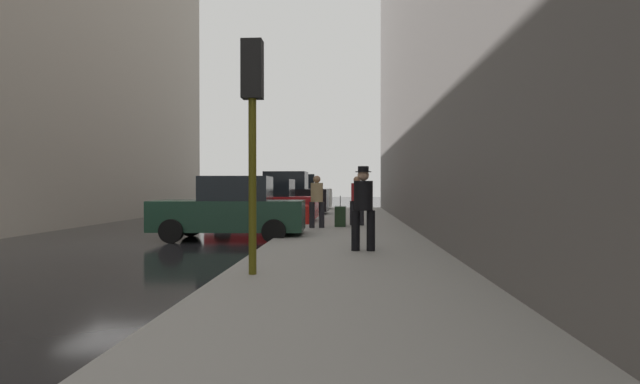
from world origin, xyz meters
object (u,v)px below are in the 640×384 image
object	(u,v)px
pedestrian_in_red_jacket	(357,198)
parked_dark_green_sedan	(231,210)
traffic_light	(252,105)
rolling_suitcase	(340,216)
parked_red_hatchback	(265,203)
parked_black_suv	(283,196)
parked_white_van	(295,194)
pedestrian_in_tan_coat	(317,199)
parked_gray_coupe	(304,195)
fire_hydrant	(307,215)
pedestrian_with_fedora	(363,204)

from	to	relation	value
pedestrian_in_red_jacket	parked_dark_green_sedan	bearing A→B (deg)	-135.36
traffic_light	rolling_suitcase	bearing A→B (deg)	82.80
rolling_suitcase	pedestrian_in_red_jacket	bearing A→B (deg)	44.60
pedestrian_in_red_jacket	traffic_light	bearing A→B (deg)	-100.04
parked_dark_green_sedan	parked_red_hatchback	world-z (taller)	same
parked_dark_green_sedan	parked_black_suv	size ratio (longest dim) A/B	0.92
parked_white_van	pedestrian_in_red_jacket	size ratio (longest dim) A/B	2.73
parked_black_suv	rolling_suitcase	distance (m)	8.55
pedestrian_in_red_jacket	rolling_suitcase	size ratio (longest dim) A/B	1.64
parked_dark_green_sedan	pedestrian_in_red_jacket	size ratio (longest dim) A/B	2.49
pedestrian_in_tan_coat	parked_gray_coupe	bearing A→B (deg)	96.43
pedestrian_in_red_jacket	rolling_suitcase	world-z (taller)	pedestrian_in_red_jacket
traffic_light	rolling_suitcase	world-z (taller)	traffic_light
parked_gray_coupe	pedestrian_in_tan_coat	distance (m)	20.30
parked_red_hatchback	traffic_light	world-z (taller)	traffic_light
parked_dark_green_sedan	rolling_suitcase	distance (m)	4.27
fire_hydrant	rolling_suitcase	distance (m)	1.54
parked_red_hatchback	traffic_light	bearing A→B (deg)	-81.09
parked_white_van	pedestrian_in_tan_coat	xyz separation A→B (m)	(2.27, -14.25, 0.07)
fire_hydrant	rolling_suitcase	size ratio (longest dim) A/B	0.68
fire_hydrant	pedestrian_in_red_jacket	world-z (taller)	pedestrian_in_red_jacket
parked_black_suv	pedestrian_with_fedora	size ratio (longest dim) A/B	2.62
parked_dark_green_sedan	parked_white_van	xyz separation A→B (m)	(-0.00, 16.60, 0.18)
pedestrian_with_fedora	pedestrian_in_tan_coat	size ratio (longest dim) A/B	1.04
pedestrian_with_fedora	pedestrian_in_tan_coat	distance (m)	5.92
fire_hydrant	pedestrian_in_tan_coat	world-z (taller)	pedestrian_in_tan_coat
traffic_light	pedestrian_in_red_jacket	distance (m)	10.15
parked_red_hatchback	pedestrian_with_fedora	size ratio (longest dim) A/B	2.40
pedestrian_in_red_jacket	pedestrian_in_tan_coat	size ratio (longest dim) A/B	1.00
parked_red_hatchback	pedestrian_in_tan_coat	bearing A→B (deg)	-54.30
parked_white_van	pedestrian_with_fedora	bearing A→B (deg)	-79.71
parked_dark_green_sedan	parked_gray_coupe	bearing A→B (deg)	90.00
parked_white_van	pedestrian_in_red_jacket	xyz separation A→B (m)	(3.60, -13.04, 0.07)
traffic_light	pedestrian_with_fedora	world-z (taller)	traffic_light
parked_black_suv	parked_white_van	distance (m)	5.63
parked_dark_green_sedan	rolling_suitcase	world-z (taller)	parked_dark_green_sedan
parked_white_van	pedestrian_in_tan_coat	bearing A→B (deg)	-80.93
parked_gray_coupe	rolling_suitcase	xyz separation A→B (m)	(3.03, -19.53, -0.36)
rolling_suitcase	pedestrian_in_tan_coat	bearing A→B (deg)	-139.81
parked_dark_green_sedan	parked_black_suv	bearing A→B (deg)	90.00
parked_dark_green_sedan	fire_hydrant	size ratio (longest dim) A/B	6.06
parked_dark_green_sedan	fire_hydrant	bearing A→B (deg)	65.28
parked_red_hatchback	parked_black_suv	world-z (taller)	parked_black_suv
rolling_suitcase	pedestrian_with_fedora	bearing A→B (deg)	-84.62
parked_red_hatchback	parked_black_suv	xyz separation A→B (m)	(-0.00, 5.45, 0.18)
parked_red_hatchback	pedestrian_with_fedora	distance (m)	9.64
fire_hydrant	rolling_suitcase	xyz separation A→B (m)	(1.23, -0.93, -0.01)
parked_dark_green_sedan	parked_gray_coupe	distance (m)	22.52
fire_hydrant	traffic_light	size ratio (longest dim) A/B	0.20
parked_red_hatchback	parked_black_suv	size ratio (longest dim) A/B	0.91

